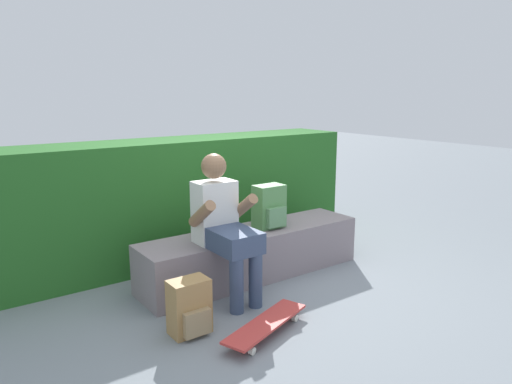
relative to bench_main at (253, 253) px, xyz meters
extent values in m
plane|color=gray|center=(0.00, -0.36, -0.22)|extent=(24.00, 24.00, 0.00)
cube|color=gray|center=(0.00, 0.00, 0.00)|extent=(2.16, 0.51, 0.44)
cube|color=white|center=(-0.45, -0.08, 0.48)|extent=(0.34, 0.22, 0.52)
sphere|color=#8C6647|center=(-0.45, -0.08, 0.87)|extent=(0.21, 0.21, 0.21)
cube|color=#384766|center=(-0.45, -0.39, 0.31)|extent=(0.32, 0.40, 0.17)
cylinder|color=#384766|center=(-0.54, -0.54, 0.00)|extent=(0.11, 0.11, 0.44)
cylinder|color=#384766|center=(-0.36, -0.54, 0.00)|extent=(0.11, 0.11, 0.44)
cylinder|color=#8C6647|center=(-0.65, -0.22, 0.52)|extent=(0.09, 0.33, 0.27)
cylinder|color=#8C6647|center=(-0.25, -0.22, 0.52)|extent=(0.09, 0.33, 0.27)
cube|color=#BC3833|center=(-0.56, -0.94, -0.14)|extent=(0.82, 0.46, 0.02)
cylinder|color=silver|center=(-0.32, -0.77, -0.19)|extent=(0.06, 0.05, 0.05)
cylinder|color=silver|center=(-0.27, -0.91, -0.19)|extent=(0.06, 0.05, 0.05)
cylinder|color=silver|center=(-0.84, -0.96, -0.19)|extent=(0.06, 0.05, 0.05)
cylinder|color=silver|center=(-0.79, -1.10, -0.19)|extent=(0.06, 0.05, 0.05)
cube|color=#51894C|center=(0.18, 0.00, 0.42)|extent=(0.28, 0.18, 0.40)
cube|color=#5B8D5D|center=(0.18, -0.11, 0.34)|extent=(0.20, 0.05, 0.18)
cube|color=#A37A47|center=(-0.99, -0.60, -0.02)|extent=(0.28, 0.18, 0.40)
cube|color=#9C825B|center=(-0.99, -0.72, -0.10)|extent=(0.20, 0.05, 0.18)
cube|color=#245F21|center=(-0.43, 0.90, 0.39)|extent=(4.13, 0.66, 1.22)
camera|label=1|loc=(-2.43, -3.41, 1.47)|focal=33.39mm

